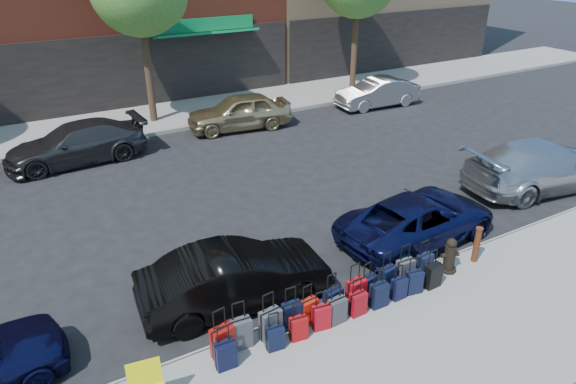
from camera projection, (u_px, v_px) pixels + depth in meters
ground at (236, 220)px, 14.51m from camera, size 120.00×120.00×0.00m
sidewalk_near at (383, 368)px, 9.42m from camera, size 60.00×4.00×0.15m
sidewalk_far at (140, 120)px, 22.26m from camera, size 60.00×4.00×0.15m
curb_near at (323, 307)px, 11.00m from camera, size 60.00×0.08×0.15m
curb_far at (153, 134)px, 20.69m from camera, size 60.00×0.08×0.15m
suitcase_front_0 at (223, 342)px, 9.47m from camera, size 0.46×0.31×1.03m
suitcase_front_1 at (241, 333)px, 9.68m from camera, size 0.43×0.26×1.01m
suitcase_front_2 at (271, 324)px, 9.90m from camera, size 0.45×0.28×1.02m
suitcase_front_3 at (292, 315)px, 10.18m from camera, size 0.39×0.23×0.93m
suitcase_front_4 at (309, 311)px, 10.32m from camera, size 0.38×0.24×0.88m
suitcase_front_5 at (333, 301)px, 10.56m from camera, size 0.42×0.27×0.95m
suitcase_front_6 at (356, 293)px, 10.79m from camera, size 0.44×0.27×1.01m
suitcase_front_7 at (368, 287)px, 11.05m from camera, size 0.39×0.26×0.86m
suitcase_front_8 at (387, 279)px, 11.28m from camera, size 0.41×0.26×0.93m
suitcase_front_9 at (405, 271)px, 11.51m from camera, size 0.41×0.24×0.96m
suitcase_front_10 at (424, 265)px, 11.76m from camera, size 0.40×0.24×0.91m
suitcase_back_0 at (226, 355)px, 9.23m from camera, size 0.39×0.24×0.90m
suitcase_back_2 at (275, 338)px, 9.67m from camera, size 0.36×0.23×0.81m
suitcase_back_3 at (298, 328)px, 9.91m from camera, size 0.36×0.23×0.80m
suitcase_back_4 at (321, 317)px, 10.18m from camera, size 0.38×0.26×0.85m
suitcase_back_5 at (337, 311)px, 10.33m from camera, size 0.39×0.24×0.90m
suitcase_back_6 at (358, 303)px, 10.55m from camera, size 0.36×0.22×0.85m
suitcase_back_7 at (379, 295)px, 10.78m from camera, size 0.38×0.23×0.90m
suitcase_back_8 at (399, 288)px, 11.03m from camera, size 0.34×0.20×0.81m
suitcase_back_9 at (414, 282)px, 11.21m from camera, size 0.40×0.27×0.87m
suitcase_back_10 at (433, 276)px, 11.39m from camera, size 0.39×0.24×0.92m
fire_hydrant at (450, 256)px, 11.89m from camera, size 0.45×0.39×0.87m
bollard at (477, 244)px, 12.22m from camera, size 0.17×0.17×0.92m
car_near_1 at (236, 277)px, 10.92m from camera, size 4.24×1.78×1.36m
car_near_2 at (418, 219)px, 13.31m from camera, size 4.70×2.50×1.26m
car_near_3 at (543, 165)px, 16.10m from camera, size 5.55×2.87×1.54m
car_far_1 at (76, 143)px, 18.01m from camera, size 4.90×2.22×1.39m
car_far_2 at (239, 112)px, 21.21m from camera, size 4.49×2.30×1.46m
car_far_3 at (377, 93)px, 24.09m from camera, size 4.10×1.66×1.32m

